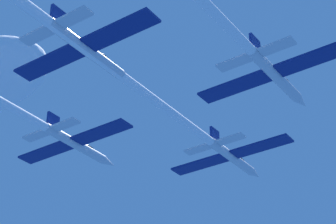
% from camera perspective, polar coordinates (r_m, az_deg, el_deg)
% --- Properties ---
extents(jet_lead, '(17.84, 47.42, 2.96)m').
position_cam_1_polar(jet_lead, '(75.55, 1.36, -0.81)').
color(jet_lead, silver).
extents(jet_left_wing, '(17.84, 47.76, 2.96)m').
position_cam_1_polar(jet_left_wing, '(74.04, -14.84, 0.74)').
color(jet_left_wing, silver).
extents(jet_right_wing, '(17.84, 47.26, 2.96)m').
position_cam_1_polar(jet_right_wing, '(59.20, 4.64, 8.75)').
color(jet_right_wing, silver).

